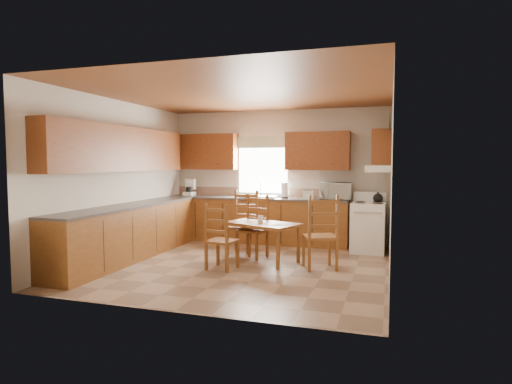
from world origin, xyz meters
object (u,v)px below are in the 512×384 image
(stove, at_px, (369,228))
(chair_near_right, at_px, (320,232))
(dining_table, at_px, (262,242))
(chair_far_left, at_px, (252,226))
(chair_far_right, at_px, (243,223))
(microwave, at_px, (336,191))
(chair_near_left, at_px, (222,237))

(stove, relative_size, chair_near_right, 0.78)
(dining_table, xyz_separation_m, chair_far_left, (-0.24, 0.22, 0.22))
(chair_far_left, distance_m, chair_far_right, 0.31)
(microwave, relative_size, chair_far_right, 0.49)
(microwave, bearing_deg, dining_table, -127.16)
(dining_table, bearing_deg, microwave, 79.01)
(microwave, relative_size, chair_far_left, 0.52)
(stove, bearing_deg, microwave, 156.49)
(stove, bearing_deg, dining_table, -139.66)
(stove, distance_m, chair_far_left, 2.16)
(dining_table, distance_m, chair_far_left, 0.39)
(chair_near_right, height_order, chair_far_right, chair_near_right)
(dining_table, distance_m, chair_near_right, 1.05)
(stove, xyz_separation_m, chair_far_left, (-1.89, -1.04, 0.09))
(microwave, relative_size, dining_table, 0.46)
(dining_table, bearing_deg, chair_near_right, 9.46)
(chair_near_right, bearing_deg, microwave, -114.01)
(dining_table, relative_size, chair_far_left, 1.12)
(microwave, height_order, chair_far_right, microwave)
(microwave, xyz_separation_m, chair_far_right, (-1.49, -1.17, -0.53))
(chair_near_left, bearing_deg, chair_near_right, -152.94)
(stove, distance_m, microwave, 0.96)
(chair_near_right, bearing_deg, dining_table, -35.71)
(stove, relative_size, chair_near_left, 0.89)
(stove, height_order, dining_table, stove)
(stove, xyz_separation_m, microwave, (-0.64, 0.32, 0.64))
(chair_near_right, relative_size, chair_far_right, 1.02)
(chair_near_left, bearing_deg, stove, -128.24)
(microwave, xyz_separation_m, chair_far_left, (-1.25, -1.36, -0.55))
(chair_near_left, bearing_deg, dining_table, -113.13)
(chair_far_right, bearing_deg, chair_near_right, -20.71)
(microwave, relative_size, chair_near_right, 0.48)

